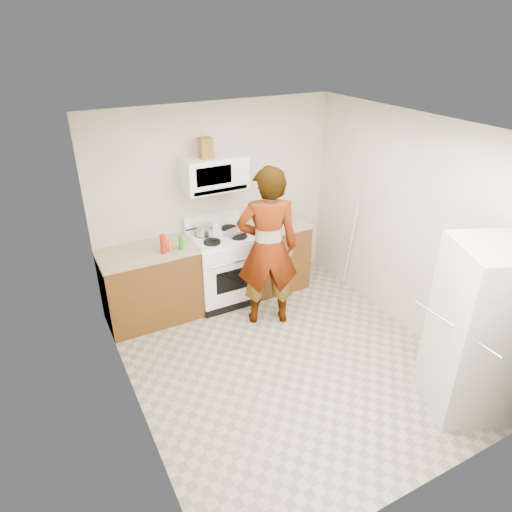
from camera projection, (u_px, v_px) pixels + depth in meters
floor at (287, 361)px, 5.00m from camera, size 3.60×3.60×0.00m
back_wall at (217, 202)px, 5.83m from camera, size 3.20×0.02×2.50m
right_wall at (412, 229)px, 5.09m from camera, size 0.02×3.60×2.50m
cabinet_left at (151, 286)px, 5.54m from camera, size 1.12×0.62×0.90m
counter_left at (147, 252)px, 5.32m from camera, size 1.14×0.64×0.03m
cabinet_right at (274, 256)px, 6.25m from camera, size 0.80×0.62×0.90m
counter_right at (275, 225)px, 6.03m from camera, size 0.82×0.64×0.03m
gas_range at (222, 267)px, 5.90m from camera, size 0.76×0.65×1.13m
microwave at (214, 173)px, 5.45m from camera, size 0.76×0.38×0.40m
person at (268, 248)px, 5.26m from camera, size 0.84×0.70×1.97m
fridge at (480, 331)px, 4.07m from camera, size 0.92×0.92×1.70m
kettle at (269, 215)px, 6.05m from camera, size 0.21×0.21×0.19m
jug at (206, 148)px, 5.23m from camera, size 0.14×0.14×0.24m
saucepan at (204, 230)px, 5.66m from camera, size 0.25×0.25×0.12m
tray at (234, 233)px, 5.71m from camera, size 0.29×0.23×0.05m
bottle_spray at (163, 244)px, 5.21m from camera, size 0.08×0.08×0.23m
bottle_hot_sauce at (170, 245)px, 5.26m from camera, size 0.05×0.05×0.16m
bottle_green_cap at (181, 243)px, 5.29m from camera, size 0.06×0.06×0.18m
pot_lid at (172, 249)px, 5.34m from camera, size 0.28×0.28×0.01m
broom at (350, 245)px, 6.05m from camera, size 0.14×0.28×1.33m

